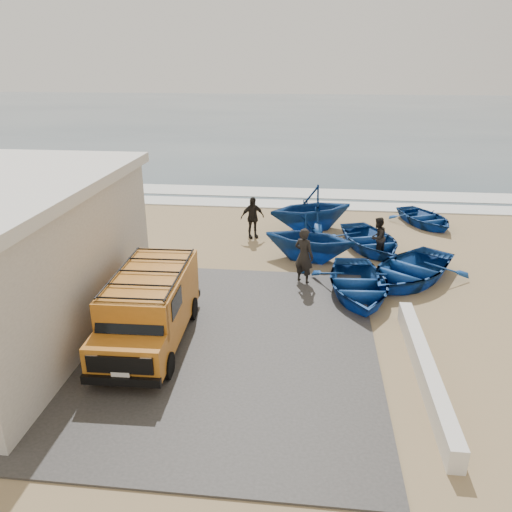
{
  "coord_description": "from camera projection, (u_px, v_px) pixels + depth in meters",
  "views": [
    {
      "loc": [
        2.09,
        -13.45,
        7.19
      ],
      "look_at": [
        0.43,
        1.55,
        1.2
      ],
      "focal_mm": 35.0,
      "sensor_mm": 36.0,
      "label": 1
    }
  ],
  "objects": [
    {
      "name": "ground",
      "position": [
        237.0,
        310.0,
        15.29
      ],
      "size": [
        160.0,
        160.0,
        0.0
      ],
      "primitive_type": "plane",
      "color": "#9E855C"
    },
    {
      "name": "slab",
      "position": [
        154.0,
        340.0,
        13.64
      ],
      "size": [
        12.0,
        10.0,
        0.05
      ],
      "primitive_type": "cube",
      "color": "#413E3B",
      "rests_on": "ground"
    },
    {
      "name": "ocean",
      "position": [
        297.0,
        116.0,
        67.02
      ],
      "size": [
        180.0,
        88.0,
        0.01
      ],
      "primitive_type": "cube",
      "color": "#385166",
      "rests_on": "ground"
    },
    {
      "name": "surf_line",
      "position": [
        270.0,
        204.0,
        26.36
      ],
      "size": [
        180.0,
        1.6,
        0.06
      ],
      "primitive_type": "cube",
      "color": "white",
      "rests_on": "ground"
    },
    {
      "name": "surf_wash",
      "position": [
        273.0,
        192.0,
        28.68
      ],
      "size": [
        180.0,
        2.2,
        0.04
      ],
      "primitive_type": "cube",
      "color": "white",
      "rests_on": "ground"
    },
    {
      "name": "parapet",
      "position": [
        425.0,
        370.0,
        11.91
      ],
      "size": [
        0.35,
        6.0,
        0.55
      ],
      "primitive_type": "cube",
      "color": "silver",
      "rests_on": "ground"
    },
    {
      "name": "van",
      "position": [
        150.0,
        306.0,
        13.25
      ],
      "size": [
        1.99,
        4.7,
        2.0
      ],
      "rotation": [
        0.0,
        0.0,
        0.03
      ],
      "color": "#C6721D",
      "rests_on": "ground"
    },
    {
      "name": "boat_near_left",
      "position": [
        358.0,
        284.0,
        16.09
      ],
      "size": [
        3.09,
        4.18,
        0.83
      ],
      "primitive_type": "imported",
      "rotation": [
        0.0,
        0.0,
        0.05
      ],
      "color": "navy",
      "rests_on": "ground"
    },
    {
      "name": "boat_near_right",
      "position": [
        410.0,
        269.0,
        17.14
      ],
      "size": [
        5.06,
        5.29,
        0.89
      ],
      "primitive_type": "imported",
      "rotation": [
        0.0,
        0.0,
        -0.65
      ],
      "color": "navy",
      "rests_on": "ground"
    },
    {
      "name": "boat_mid_left",
      "position": [
        309.0,
        238.0,
        18.76
      ],
      "size": [
        4.05,
        3.7,
        1.81
      ],
      "primitive_type": "imported",
      "rotation": [
        0.0,
        0.0,
        1.33
      ],
      "color": "navy",
      "rests_on": "ground"
    },
    {
      "name": "boat_mid_right",
      "position": [
        370.0,
        240.0,
        20.02
      ],
      "size": [
        3.89,
        4.59,
        0.81
      ],
      "primitive_type": "imported",
      "rotation": [
        0.0,
        0.0,
        0.33
      ],
      "color": "navy",
      "rests_on": "ground"
    },
    {
      "name": "boat_far_left",
      "position": [
        311.0,
        208.0,
        22.09
      ],
      "size": [
        4.93,
        4.68,
        2.04
      ],
      "primitive_type": "imported",
      "rotation": [
        0.0,
        0.0,
        -1.12
      ],
      "color": "navy",
      "rests_on": "ground"
    },
    {
      "name": "boat_far_right",
      "position": [
        425.0,
        218.0,
        22.95
      ],
      "size": [
        3.6,
        4.08,
        0.7
      ],
      "primitive_type": "imported",
      "rotation": [
        0.0,
        0.0,
        0.42
      ],
      "color": "navy",
      "rests_on": "ground"
    },
    {
      "name": "fisherman_front",
      "position": [
        304.0,
        256.0,
        16.84
      ],
      "size": [
        0.86,
        0.78,
        1.96
      ],
      "primitive_type": "imported",
      "rotation": [
        0.0,
        0.0,
        2.59
      ],
      "color": "black",
      "rests_on": "ground"
    },
    {
      "name": "fisherman_middle",
      "position": [
        377.0,
        237.0,
        19.13
      ],
      "size": [
        0.94,
        0.98,
        1.59
      ],
      "primitive_type": "imported",
      "rotation": [
        0.0,
        0.0,
        -2.19
      ],
      "color": "black",
      "rests_on": "ground"
    },
    {
      "name": "fisherman_back",
      "position": [
        252.0,
        217.0,
        21.18
      ],
      "size": [
        1.13,
        0.86,
        1.79
      ],
      "primitive_type": "imported",
      "rotation": [
        0.0,
        0.0,
        0.46
      ],
      "color": "black",
      "rests_on": "ground"
    }
  ]
}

